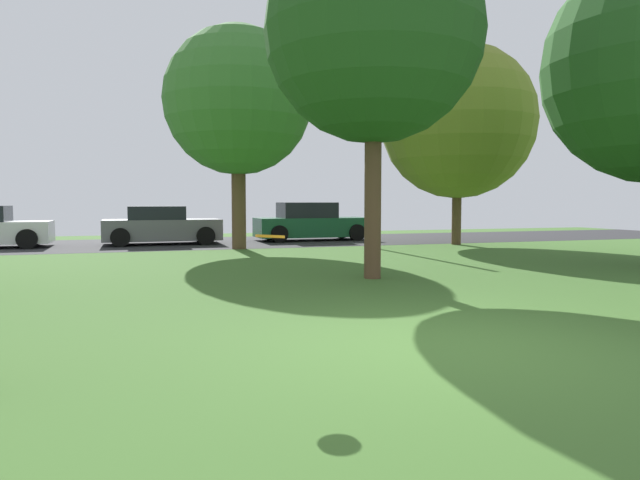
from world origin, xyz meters
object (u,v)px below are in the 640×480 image
(parked_car_grey, at_px, (161,227))
(street_lamp_post, at_px, (370,179))
(maple_tree_far, at_px, (458,122))
(birch_tree_lone, at_px, (374,33))
(maple_tree_near, at_px, (238,101))
(frisbee_disc, at_px, (270,236))
(parked_car_green, at_px, (311,223))

(parked_car_grey, height_order, street_lamp_post, street_lamp_post)
(maple_tree_far, bearing_deg, street_lamp_post, -176.19)
(maple_tree_far, xyz_separation_m, birch_tree_lone, (-6.38, -7.30, 0.45))
(parked_car_grey, bearing_deg, maple_tree_near, -51.81)
(maple_tree_near, bearing_deg, maple_tree_far, -3.96)
(frisbee_disc, height_order, parked_car_green, parked_car_green)
(birch_tree_lone, distance_m, parked_car_green, 11.90)
(parked_car_grey, xyz_separation_m, parked_car_green, (5.65, 0.27, 0.04))
(frisbee_disc, relative_size, street_lamp_post, 0.08)
(parked_car_grey, bearing_deg, frisbee_disc, -89.31)
(frisbee_disc, distance_m, parked_car_grey, 15.97)
(birch_tree_lone, bearing_deg, parked_car_grey, 108.09)
(birch_tree_lone, xyz_separation_m, maple_tree_near, (-1.24, 7.83, -0.08))
(maple_tree_far, relative_size, birch_tree_lone, 1.01)
(maple_tree_far, relative_size, parked_car_green, 1.59)
(maple_tree_far, distance_m, maple_tree_near, 7.64)
(parked_car_green, distance_m, street_lamp_post, 4.28)
(maple_tree_near, distance_m, parked_car_grey, 5.45)
(frisbee_disc, xyz_separation_m, street_lamp_post, (6.28, 12.33, 1.05))
(parked_car_green, bearing_deg, frisbee_disc, -108.59)
(birch_tree_lone, relative_size, street_lamp_post, 1.53)
(frisbee_disc, bearing_deg, street_lamp_post, 63.03)
(maple_tree_far, relative_size, parked_car_grey, 1.74)
(birch_tree_lone, bearing_deg, parked_car_green, 78.89)
(birch_tree_lone, xyz_separation_m, frisbee_disc, (-3.30, -5.26, -3.55))
(parked_car_grey, xyz_separation_m, street_lamp_post, (6.47, -3.63, 1.62))
(parked_car_grey, bearing_deg, birch_tree_lone, -71.91)
(birch_tree_lone, xyz_separation_m, parked_car_grey, (-3.50, 10.70, -4.11))
(maple_tree_near, bearing_deg, parked_car_green, 42.80)
(maple_tree_far, xyz_separation_m, parked_car_green, (-4.23, 3.66, -3.62))
(birch_tree_lone, distance_m, maple_tree_near, 7.93)
(birch_tree_lone, distance_m, street_lamp_post, 8.07)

